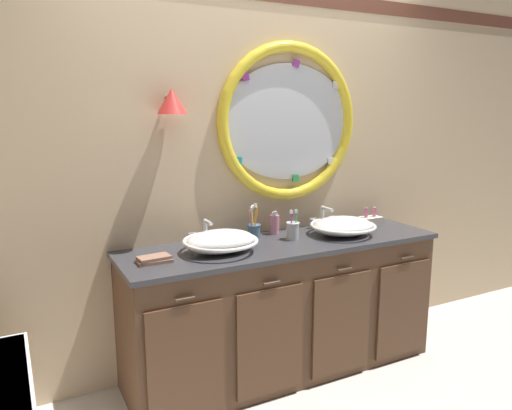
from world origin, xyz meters
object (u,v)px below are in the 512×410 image
object	(u,v)px
sink_basin_right	(343,226)
toiletry_basket	(370,220)
sink_basin_left	(221,241)
soap_dispenser	(274,224)
toothbrush_holder_left	(254,229)
toothbrush_holder_right	(293,230)
folded_hand_towel	(154,259)

from	to	relation	value
sink_basin_right	toiletry_basket	xyz separation A→B (m)	(0.34, 0.14, -0.03)
sink_basin_left	soap_dispenser	bearing A→B (deg)	25.12
soap_dispenser	toiletry_basket	world-z (taller)	soap_dispenser
sink_basin_right	sink_basin_left	bearing A→B (deg)	-180.00
toothbrush_holder_left	toothbrush_holder_right	world-z (taller)	toothbrush_holder_left
sink_basin_right	toothbrush_holder_left	world-z (taller)	toothbrush_holder_left
toothbrush_holder_right	folded_hand_towel	world-z (taller)	toothbrush_holder_right
sink_basin_left	folded_hand_towel	size ratio (longest dim) A/B	2.37
sink_basin_left	toothbrush_holder_right	bearing A→B (deg)	5.62
sink_basin_left	sink_basin_right	size ratio (longest dim) A/B	1.01
toothbrush_holder_left	folded_hand_towel	size ratio (longest dim) A/B	1.23
sink_basin_left	sink_basin_right	bearing A→B (deg)	0.00
toothbrush_holder_right	soap_dispenser	distance (m)	0.18
sink_basin_right	toothbrush_holder_right	size ratio (longest dim) A/B	2.23
sink_basin_left	sink_basin_right	world-z (taller)	sink_basin_left
toothbrush_holder_left	toothbrush_holder_right	bearing A→B (deg)	-35.29
sink_basin_right	soap_dispenser	size ratio (longest dim) A/B	2.76
sink_basin_left	toothbrush_holder_left	xyz separation A→B (m)	(0.31, 0.19, -0.01)
soap_dispenser	folded_hand_towel	size ratio (longest dim) A/B	0.85
soap_dispenser	toiletry_basket	size ratio (longest dim) A/B	0.94
sink_basin_left	toothbrush_holder_right	size ratio (longest dim) A/B	2.26
sink_basin_right	toothbrush_holder_left	xyz separation A→B (m)	(-0.55, 0.19, -0.00)
toiletry_basket	soap_dispenser	bearing A→B (deg)	173.33
sink_basin_left	toothbrush_holder_left	world-z (taller)	toothbrush_holder_left
sink_basin_left	toothbrush_holder_left	bearing A→B (deg)	31.76
soap_dispenser	toiletry_basket	xyz separation A→B (m)	(0.72, -0.08, -0.03)
toothbrush_holder_right	toiletry_basket	world-z (taller)	toothbrush_holder_right
sink_basin_left	toiletry_basket	xyz separation A→B (m)	(1.19, 0.14, -0.03)
sink_basin_left	toothbrush_holder_right	distance (m)	0.51
sink_basin_left	soap_dispenser	distance (m)	0.52
folded_hand_towel	toiletry_basket	world-z (taller)	toiletry_basket
toothbrush_holder_left	folded_hand_towel	bearing A→B (deg)	-163.82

